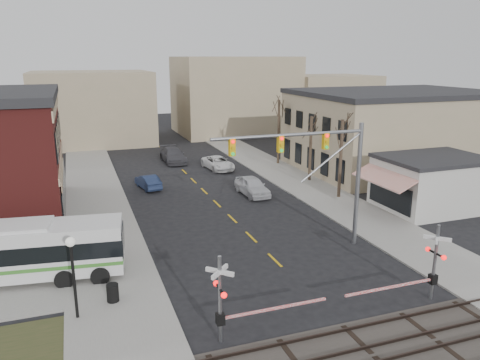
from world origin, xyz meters
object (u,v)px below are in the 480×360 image
Objects in this scene: transit_bus at (5,252)px; rr_crossing_east at (428,264)px; trash_bin at (113,293)px; car_b at (148,182)px; street_lamp at (72,260)px; car_a at (252,186)px; pedestrian_far at (87,237)px; pedestrian_near at (120,245)px; traffic_signal_mast at (321,162)px; car_d at (173,155)px; car_c at (218,163)px; rr_crossing_west at (230,299)px.

transit_bus is 2.24× the size of rr_crossing_east.
trash_bin is 21.24m from car_b.
transit_bus is 3.13× the size of car_b.
car_a is (15.13, 16.37, -2.19)m from street_lamp.
transit_bus is at bearing 123.66° from street_lamp.
rr_crossing_east reaches higher than pedestrian_far.
pedestrian_near is at bearing -111.12° from pedestrian_far.
car_d is (-3.41, 28.38, -4.90)m from traffic_signal_mast.
car_b is (6.72, 21.63, -2.35)m from street_lamp.
trash_bin is (-12.98, -2.66, -5.16)m from traffic_signal_mast.
rr_crossing_east is at bearing -88.08° from car_a.
car_c is 2.74× the size of pedestrian_near.
transit_bus is at bearing -119.34° from car_d.
car_d reaches higher than car_c.
pedestrian_near is at bearing 169.24° from traffic_signal_mast.
traffic_signal_mast is 2.07× the size of car_a.
rr_crossing_west reaches higher than trash_bin.
transit_bus is 1.26× the size of traffic_signal_mast.
transit_bus is 13.28m from rr_crossing_west.
traffic_signal_mast is 1.72× the size of car_d.
traffic_signal_mast is at bearing -4.78° from transit_bus.
pedestrian_near is (2.60, 5.95, -1.97)m from street_lamp.
traffic_signal_mast is 8.75m from rr_crossing_east.
car_a is (18.56, 11.20, -0.97)m from transit_bus.
trash_bin is at bearing -133.21° from car_a.
car_d is at bearing 7.12° from pedestrian_far.
rr_crossing_west reaches higher than pedestrian_near.
car_c is at bearing 73.80° from rr_crossing_west.
rr_crossing_east reaches higher than trash_bin.
car_b is at bearing 6.95° from pedestrian_far.
car_b is (5.01, 20.64, 0.09)m from trash_bin.
rr_crossing_west reaches higher than pedestrian_far.
car_a is at bearing 48.91° from trash_bin.
traffic_signal_mast reaches higher than transit_bus.
street_lamp reaches higher than car_c.
car_b is at bearing 145.85° from car_a.
trash_bin is 5.06m from pedestrian_near.
traffic_signal_mast is 13.18m from pedestrian_near.
pedestrian_far is at bearing 55.68° from car_b.
pedestrian_far reaches higher than car_c.
street_lamp is at bearing 62.48° from car_b.
rr_crossing_east reaches higher than pedestrian_near.
car_d is (5.06, 35.97, -1.13)m from rr_crossing_west.
rr_crossing_west is 36.35m from car_d.
car_a is (-1.44, 20.39, -1.15)m from rr_crossing_east.
car_c is 6.49m from car_d.
street_lamp reaches higher than transit_bus.
transit_bus reaches higher than pedestrian_near.
transit_bus is 2.48× the size of car_c.
traffic_signal_mast reaches higher than trash_bin.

